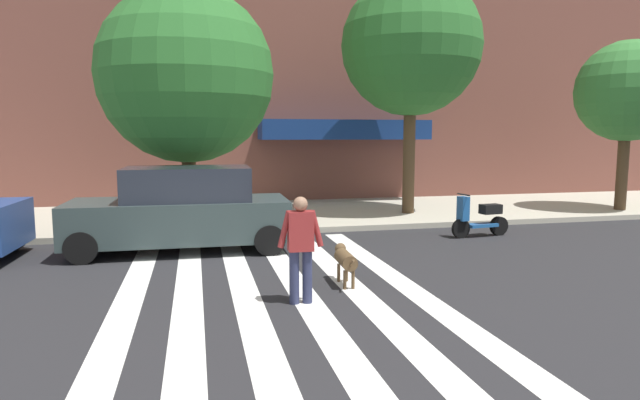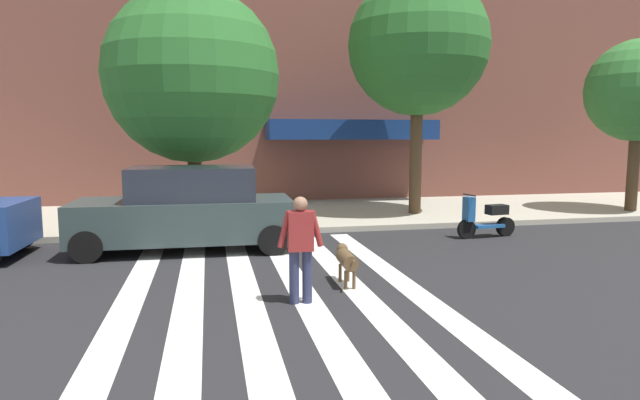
# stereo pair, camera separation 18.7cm
# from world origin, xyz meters

# --- Properties ---
(ground_plane) EXTENTS (160.00, 160.00, 0.00)m
(ground_plane) POSITION_xyz_m (0.00, 6.79, 0.00)
(ground_plane) COLOR #232326
(sidewalk_far) EXTENTS (80.00, 6.00, 0.15)m
(sidewalk_far) POSITION_xyz_m (0.00, 16.58, 0.07)
(sidewalk_far) COLOR #B1AB97
(sidewalk_far) RESTS_ON ground_plane
(crosswalk_stripes) EXTENTS (4.95, 12.98, 0.01)m
(crosswalk_stripes) POSITION_xyz_m (0.83, 6.79, 0.00)
(crosswalk_stripes) COLOR silver
(crosswalk_stripes) RESTS_ON ground_plane
(parked_car_behind_first) EXTENTS (4.74, 2.09, 1.86)m
(parked_car_behind_first) POSITION_xyz_m (-0.66, 12.16, 0.91)
(parked_car_behind_first) COLOR #2F3D3C
(parked_car_behind_first) RESTS_ON ground_plane
(parked_scooter) EXTENTS (1.63, 0.53, 1.11)m
(parked_scooter) POSITION_xyz_m (6.62, 12.15, 0.48)
(parked_scooter) COLOR black
(parked_scooter) RESTS_ON ground_plane
(street_tree_nearest) EXTENTS (4.47, 4.47, 6.16)m
(street_tree_nearest) POSITION_xyz_m (-0.52, 14.40, 4.06)
(street_tree_nearest) COLOR #4C3823
(street_tree_nearest) RESTS_ON sidewalk_far
(street_tree_middle) EXTENTS (4.21, 4.21, 7.19)m
(street_tree_middle) POSITION_xyz_m (6.07, 15.55, 5.21)
(street_tree_middle) COLOR #4C3823
(street_tree_middle) RESTS_ON sidewalk_far
(street_tree_further) EXTENTS (3.18, 3.18, 5.38)m
(street_tree_further) POSITION_xyz_m (13.06, 14.65, 3.92)
(street_tree_further) COLOR #4C3823
(street_tree_further) RESTS_ON sidewalk_far
(pedestrian_dog_walker) EXTENTS (0.71, 0.26, 1.64)m
(pedestrian_dog_walker) POSITION_xyz_m (1.16, 7.85, 0.93)
(pedestrian_dog_walker) COLOR #282D4C
(pedestrian_dog_walker) RESTS_ON ground_plane
(dog_on_leash) EXTENTS (0.29, 1.08, 0.65)m
(dog_on_leash) POSITION_xyz_m (2.10, 8.70, 0.44)
(dog_on_leash) COLOR brown
(dog_on_leash) RESTS_ON ground_plane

